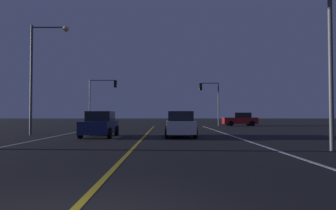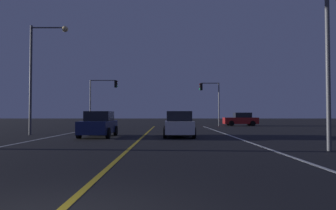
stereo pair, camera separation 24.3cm
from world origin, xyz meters
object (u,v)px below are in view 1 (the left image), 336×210
at_px(street_lamp_left_mid, 40,64).
at_px(car_lead_same_lane, 180,124).
at_px(traffic_light_near_right, 209,94).
at_px(street_lamp_right_near, 317,41).
at_px(traffic_light_near_left, 103,92).
at_px(car_crossing_side, 240,119).
at_px(car_oncoming, 100,124).

bearing_deg(street_lamp_left_mid, car_lead_same_lane, -10.22).
height_order(traffic_light_near_right, street_lamp_right_near, street_lamp_right_near).
bearing_deg(street_lamp_right_near, car_lead_same_lane, -55.29).
xyz_separation_m(traffic_light_near_left, street_lamp_left_mid, (-1.20, -16.13, 0.81)).
bearing_deg(traffic_light_near_left, traffic_light_near_right, 0.00).
bearing_deg(traffic_light_near_left, car_crossing_side, 3.67).
xyz_separation_m(traffic_light_near_left, street_lamp_right_near, (14.24, -25.71, 0.24)).
xyz_separation_m(car_crossing_side, street_lamp_right_near, (-3.32, -26.83, 3.72)).
xyz_separation_m(car_lead_same_lane, street_lamp_left_mid, (-10.07, 1.82, 4.30)).
relative_size(car_crossing_side, street_lamp_left_mid, 0.54).
bearing_deg(traffic_light_near_right, car_crossing_side, -164.88).
relative_size(car_oncoming, traffic_light_near_right, 0.79).
relative_size(car_lead_same_lane, car_oncoming, 1.00).
bearing_deg(street_lamp_right_near, street_lamp_left_mid, -31.80).
xyz_separation_m(traffic_light_near_right, traffic_light_near_left, (-13.39, 0.00, 0.29)).
xyz_separation_m(car_crossing_side, traffic_light_near_right, (-4.17, -1.13, 3.19)).
height_order(car_crossing_side, traffic_light_near_left, traffic_light_near_left).
xyz_separation_m(traffic_light_near_right, street_lamp_left_mid, (-14.59, -16.13, 1.10)).
relative_size(car_lead_same_lane, car_crossing_side, 1.00).
relative_size(car_crossing_side, traffic_light_near_left, 0.74).
bearing_deg(traffic_light_near_right, car_oncoming, 61.37).
xyz_separation_m(car_lead_same_lane, traffic_light_near_right, (4.52, 17.95, 3.19)).
relative_size(traffic_light_near_right, street_lamp_left_mid, 0.68).
relative_size(traffic_light_near_left, street_lamp_right_near, 0.83).
bearing_deg(car_crossing_side, street_lamp_left_mid, 42.61).
bearing_deg(car_oncoming, traffic_light_near_left, -168.84).
height_order(car_lead_same_lane, traffic_light_near_right, traffic_light_near_right).
height_order(car_crossing_side, traffic_light_near_right, traffic_light_near_right).
bearing_deg(car_oncoming, street_lamp_left_mid, -111.66).
height_order(traffic_light_near_right, street_lamp_left_mid, street_lamp_left_mid).
distance_m(car_lead_same_lane, car_oncoming, 5.31).
bearing_deg(street_lamp_left_mid, car_crossing_side, 42.61).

